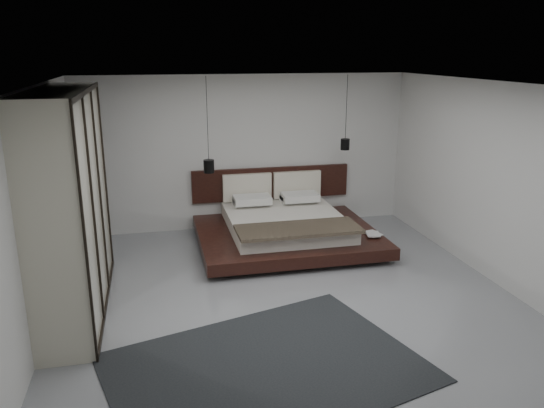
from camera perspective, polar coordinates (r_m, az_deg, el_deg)
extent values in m
plane|color=gray|center=(7.36, 1.48, -9.53)|extent=(6.00, 6.00, 0.00)
plane|color=white|center=(6.65, 1.65, 12.78)|extent=(6.00, 6.00, 0.00)
plane|color=silver|center=(9.73, -2.84, 5.55)|extent=(6.00, 0.00, 6.00)
plane|color=silver|center=(4.21, 11.88, -9.45)|extent=(6.00, 0.00, 6.00)
plane|color=silver|center=(6.80, -23.73, -0.51)|extent=(0.00, 6.00, 6.00)
plane|color=silver|center=(8.13, 22.51, 2.19)|extent=(0.00, 6.00, 6.00)
cube|color=black|center=(9.17, -20.69, 3.20)|extent=(0.05, 0.90, 2.60)
cube|color=black|center=(9.01, 1.63, -4.29)|extent=(2.33, 1.90, 0.08)
cube|color=black|center=(8.97, 1.64, -3.46)|extent=(2.96, 2.43, 0.19)
cube|color=white|center=(9.03, 1.43, -1.91)|extent=(1.90, 2.11, 0.23)
cube|color=black|center=(8.22, 2.85, -2.71)|extent=(1.92, 0.74, 0.05)
cube|color=silver|center=(9.64, -2.31, 0.37)|extent=(0.66, 0.42, 0.13)
cube|color=silver|center=(9.84, 2.78, 0.68)|extent=(0.66, 0.42, 0.13)
cube|color=silver|center=(9.49, -2.15, 0.48)|extent=(0.66, 0.42, 0.13)
cube|color=silver|center=(9.68, 3.02, 0.79)|extent=(0.66, 0.42, 0.13)
cube|color=black|center=(9.91, -0.08, 2.25)|extent=(2.96, 0.08, 0.60)
cube|color=silver|center=(9.74, -2.69, 1.81)|extent=(0.90, 0.10, 0.50)
cube|color=silver|center=(9.95, 2.71, 2.11)|extent=(0.90, 0.10, 0.50)
imported|color=#99724C|center=(8.83, 10.17, -3.28)|extent=(0.28, 0.34, 0.03)
imported|color=#99724C|center=(8.79, 10.13, -3.20)|extent=(0.28, 0.33, 0.02)
cylinder|color=black|center=(8.92, -6.98, 9.08)|extent=(0.01, 0.01, 1.38)
cylinder|color=black|center=(9.05, -6.81, 4.04)|extent=(0.18, 0.18, 0.22)
cylinder|color=#FFE0B2|center=(9.07, -6.79, 3.46)|extent=(0.14, 0.14, 0.01)
cylinder|color=black|center=(9.47, 8.02, 10.28)|extent=(0.01, 0.01, 1.11)
cylinder|color=black|center=(9.56, 7.87, 6.38)|extent=(0.16, 0.16, 0.19)
cylinder|color=#FFE0B2|center=(9.57, 7.85, 5.89)|extent=(0.12, 0.12, 0.01)
cube|color=beige|center=(6.94, -21.01, -0.02)|extent=(0.64, 2.77, 2.77)
cube|color=black|center=(6.68, -19.33, 11.39)|extent=(0.03, 2.77, 0.06)
cube|color=black|center=(7.37, -17.36, -10.02)|extent=(0.03, 2.77, 0.06)
cube|color=black|center=(5.59, -19.47, -3.68)|extent=(0.03, 0.05, 2.77)
cube|color=black|center=(6.46, -18.63, -0.96)|extent=(0.03, 0.05, 2.77)
cube|color=black|center=(7.35, -17.99, 1.12)|extent=(0.03, 0.05, 2.77)
cube|color=black|center=(8.24, -17.49, 2.74)|extent=(0.03, 0.05, 2.77)
cube|color=black|center=(5.79, -0.62, -17.23)|extent=(3.64, 3.02, 0.01)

